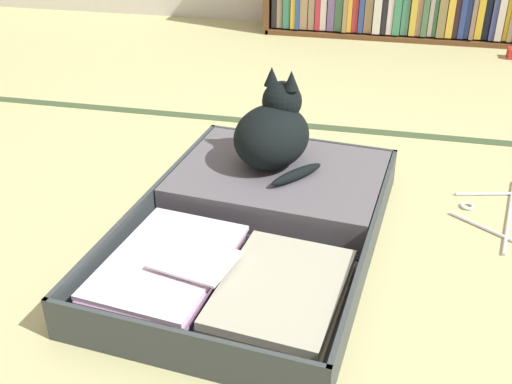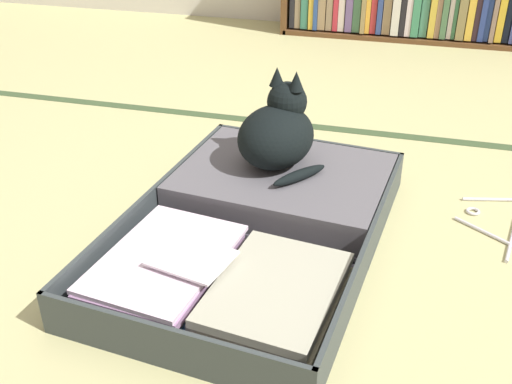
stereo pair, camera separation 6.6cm
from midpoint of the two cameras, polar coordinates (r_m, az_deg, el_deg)
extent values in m
plane|color=tan|center=(1.61, 1.15, -6.57)|extent=(10.00, 10.00, 0.00)
cube|color=#3A4F2F|center=(2.39, 6.48, 6.01)|extent=(4.80, 0.05, 0.00)
cube|color=brown|center=(3.64, 14.39, 13.86)|extent=(1.37, 0.26, 0.02)
cube|color=#232328|center=(3.67, 4.27, 17.32)|extent=(0.03, 0.22, 0.27)
cube|color=#947B5C|center=(3.63, 7.67, 17.19)|extent=(0.03, 0.22, 0.29)
cube|color=#C12D3C|center=(3.63, 8.20, 16.88)|extent=(0.03, 0.22, 0.25)
cube|color=slate|center=(3.62, 9.44, 17.10)|extent=(0.04, 0.22, 0.30)
cube|color=#487857|center=(3.62, 10.10, 16.93)|extent=(0.04, 0.22, 0.28)
cube|color=#9C8451|center=(3.60, 10.68, 16.71)|extent=(0.02, 0.22, 0.27)
cube|color=gold|center=(3.61, 11.14, 17.02)|extent=(0.02, 0.22, 0.31)
cube|color=#304587|center=(3.60, 12.17, 16.96)|extent=(0.03, 0.22, 0.32)
cube|color=#9E805C|center=(3.61, 12.76, 16.47)|extent=(0.04, 0.22, 0.26)
cube|color=silver|center=(3.59, 13.56, 16.62)|extent=(0.04, 0.22, 0.30)
cube|color=black|center=(3.60, 14.15, 16.38)|extent=(0.03, 0.22, 0.28)
cube|color=silver|center=(3.60, 14.64, 16.16)|extent=(0.03, 0.22, 0.26)
cube|color=#3D8C64|center=(3.60, 15.25, 16.09)|extent=(0.04, 0.22, 0.26)
cube|color=#458064|center=(3.61, 15.96, 15.98)|extent=(0.04, 0.22, 0.25)
cube|color=gold|center=(3.59, 16.73, 16.41)|extent=(0.03, 0.22, 0.32)
cube|color=#9F765B|center=(3.60, 17.19, 16.03)|extent=(0.03, 0.22, 0.28)
cube|color=#4A744D|center=(3.59, 17.71, 16.16)|extent=(0.03, 0.22, 0.31)
cube|color=silver|center=(3.61, 18.23, 16.15)|extent=(0.02, 0.22, 0.31)
cube|color=#3C764F|center=(3.61, 18.57, 16.02)|extent=(0.02, 0.22, 0.30)
cube|color=olive|center=(3.60, 19.15, 16.02)|extent=(0.04, 0.22, 0.32)
cube|color=gold|center=(3.60, 19.85, 15.93)|extent=(0.04, 0.22, 0.32)
cube|color=#2B1C23|center=(3.61, 20.31, 15.43)|extent=(0.03, 0.22, 0.26)
cube|color=navy|center=(3.61, 20.86, 15.79)|extent=(0.03, 0.22, 0.32)
cube|color=#2F478F|center=(3.62, 21.25, 15.48)|extent=(0.02, 0.22, 0.29)
cube|color=#8D7260|center=(3.61, 21.65, 15.17)|extent=(0.02, 0.22, 0.26)
cube|color=gold|center=(3.63, 22.26, 15.48)|extent=(0.03, 0.22, 0.31)
cube|color=black|center=(3.64, 22.75, 15.05)|extent=(0.03, 0.22, 0.26)
cube|color=#363D3F|center=(1.49, -2.34, -9.76)|extent=(0.67, 0.55, 0.01)
cube|color=#363D3F|center=(1.30, -6.59, -14.22)|extent=(0.63, 0.08, 0.11)
cube|color=#363D3F|center=(1.59, -12.69, -5.60)|extent=(0.06, 0.48, 0.11)
cube|color=#363D3F|center=(1.40, 9.54, -10.95)|extent=(0.06, 0.48, 0.11)
cube|color=#4D4853|center=(1.49, -2.35, -9.46)|extent=(0.65, 0.52, 0.01)
cube|color=#363D3F|center=(1.87, 3.51, -0.85)|extent=(0.67, 0.55, 0.01)
cube|color=#363D3F|center=(2.05, 5.60, 3.52)|extent=(0.63, 0.08, 0.11)
cube|color=#363D3F|center=(1.95, -5.11, 2.08)|extent=(0.06, 0.48, 0.11)
cube|color=#363D3F|center=(1.79, 12.96, -1.26)|extent=(0.06, 0.48, 0.11)
cube|color=#4D4853|center=(1.86, 3.51, -0.59)|extent=(0.65, 0.52, 0.01)
cylinder|color=black|center=(1.67, 0.93, -4.48)|extent=(0.61, 0.08, 0.02)
cube|color=navy|center=(1.53, -7.36, -8.08)|extent=(0.31, 0.41, 0.01)
cube|color=slate|center=(1.52, -7.50, -7.41)|extent=(0.32, 0.43, 0.02)
cube|color=#977198|center=(1.51, -7.33, -6.68)|extent=(0.31, 0.41, 0.02)
cube|color=silver|center=(1.50, -7.22, -6.05)|extent=(0.32, 0.43, 0.01)
cube|color=tan|center=(1.44, 3.20, -10.31)|extent=(0.31, 0.40, 0.02)
cube|color=slate|center=(1.43, 2.96, -9.46)|extent=(0.31, 0.38, 0.02)
cube|color=#ADAC96|center=(1.42, 3.22, -8.88)|extent=(0.31, 0.40, 0.02)
cube|color=white|center=(1.46, -4.70, -6.10)|extent=(0.21, 0.18, 0.01)
cube|color=#5B585F|center=(1.84, 3.56, 0.64)|extent=(0.64, 0.51, 0.10)
torus|color=white|center=(1.84, 2.58, 2.33)|extent=(0.10, 0.10, 0.01)
cylinder|color=black|center=(2.08, 0.94, 4.15)|extent=(0.02, 0.02, 0.10)
cylinder|color=black|center=(2.00, 10.25, 2.55)|extent=(0.02, 0.02, 0.10)
cube|color=white|center=(1.22, 3.03, -15.51)|extent=(0.04, 0.01, 0.03)
cube|color=white|center=(1.29, -2.25, -15.75)|extent=(0.04, 0.01, 0.02)
ellipsoid|color=black|center=(1.81, 2.90, 5.10)|extent=(0.28, 0.31, 0.18)
ellipsoid|color=black|center=(1.88, 4.00, 4.68)|extent=(0.17, 0.13, 0.10)
sphere|color=black|center=(1.82, 3.94, 8.34)|extent=(0.12, 0.12, 0.12)
cone|color=black|center=(1.77, 4.83, 10.22)|extent=(0.04, 0.04, 0.06)
cone|color=black|center=(1.80, 3.02, 10.63)|extent=(0.04, 0.04, 0.06)
sphere|color=gold|center=(1.84, 5.31, 8.84)|extent=(0.02, 0.02, 0.02)
sphere|color=gold|center=(1.86, 4.17, 9.12)|extent=(0.02, 0.02, 0.02)
ellipsoid|color=black|center=(1.76, 5.12, 1.55)|extent=(0.14, 0.17, 0.03)
cylinder|color=silver|center=(1.84, 22.00, -3.80)|extent=(0.20, 0.15, 0.01)
cylinder|color=silver|center=(2.03, 22.72, -0.66)|extent=(0.24, 0.07, 0.01)
torus|color=silver|center=(1.94, 20.38, -1.70)|extent=(0.05, 0.05, 0.01)
camera|label=1|loc=(0.03, -88.82, 0.68)|focal=43.21mm
camera|label=2|loc=(0.03, 91.18, -0.68)|focal=43.21mm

